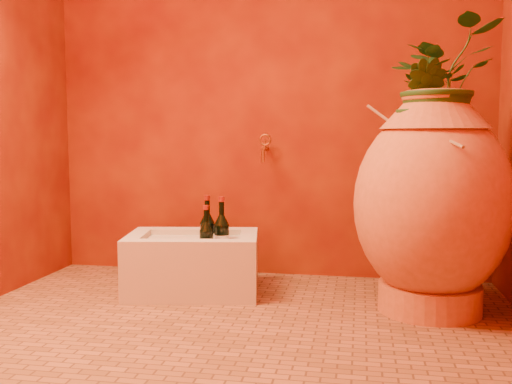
% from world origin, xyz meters
% --- Properties ---
extents(floor, '(2.50, 2.50, 0.00)m').
position_xyz_m(floor, '(0.00, 0.00, 0.00)').
color(floor, brown).
rests_on(floor, ground).
extents(wall_back, '(2.50, 0.02, 2.50)m').
position_xyz_m(wall_back, '(0.00, 1.00, 1.25)').
color(wall_back, '#630D05').
rests_on(wall_back, ground).
extents(amphora, '(0.76, 0.76, 1.01)m').
position_xyz_m(amphora, '(0.85, 0.41, 0.50)').
color(amphora, '#C96C38').
rests_on(amphora, floor).
extents(stone_basin, '(0.72, 0.55, 0.31)m').
position_xyz_m(stone_basin, '(-0.31, 0.52, 0.15)').
color(stone_basin, '#BFB99E').
rests_on(stone_basin, floor).
extents(wine_bottle_a, '(0.08, 0.08, 0.33)m').
position_xyz_m(wine_bottle_a, '(-0.17, 0.55, 0.29)').
color(wine_bottle_a, black).
rests_on(wine_bottle_a, stone_basin).
extents(wine_bottle_b, '(0.07, 0.07, 0.29)m').
position_xyz_m(wine_bottle_b, '(-0.23, 0.46, 0.27)').
color(wine_bottle_b, black).
rests_on(wine_bottle_b, stone_basin).
extents(wine_bottle_c, '(0.08, 0.08, 0.33)m').
position_xyz_m(wine_bottle_c, '(-0.25, 0.58, 0.29)').
color(wine_bottle_c, black).
rests_on(wine_bottle_c, stone_basin).
extents(wall_tap, '(0.07, 0.14, 0.16)m').
position_xyz_m(wall_tap, '(-0.01, 0.92, 0.75)').
color(wall_tap, '#9E6224').
rests_on(wall_tap, wall_back).
extents(plant_main, '(0.64, 0.62, 0.54)m').
position_xyz_m(plant_main, '(0.87, 0.44, 1.04)').
color(plant_main, '#1E4719').
rests_on(plant_main, amphora).
extents(plant_side, '(0.25, 0.23, 0.38)m').
position_xyz_m(plant_side, '(0.78, 0.37, 0.95)').
color(plant_side, '#1E4719').
rests_on(plant_side, amphora).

